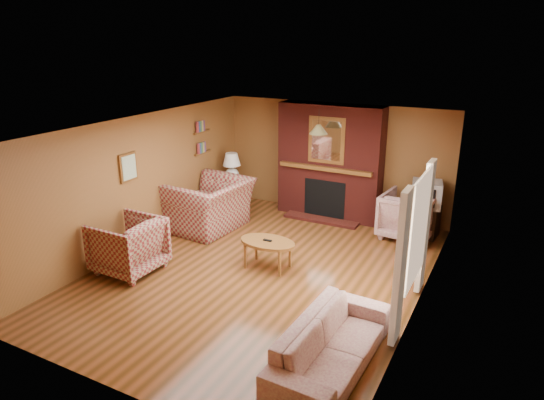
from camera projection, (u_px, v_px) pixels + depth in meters
The scene contains 20 objects.
floor at pixel (262, 271), 8.05m from camera, with size 6.50×6.50×0.00m, color #47290F.
ceiling at pixel (261, 128), 7.28m from camera, with size 6.50×6.50×0.00m, color silver.
wall_back at pixel (334, 159), 10.39m from camera, with size 6.50×6.50×0.00m, color brown.
wall_front at pixel (108, 295), 4.94m from camera, with size 6.50×6.50×0.00m, color brown.
wall_left at pixel (141, 182), 8.76m from camera, with size 6.50×6.50×0.00m, color brown.
wall_right at pixel (423, 231), 6.57m from camera, with size 6.50×6.50×0.00m, color brown.
fireplace at pixel (330, 163), 10.18m from camera, with size 2.20×0.82×2.40m.
window_right at pixel (415, 240), 6.45m from camera, with size 0.10×1.85×2.00m.
bookshelf at pixel (203, 138), 10.18m from camera, with size 0.09×0.55×0.71m.
botanical_print at pixel (128, 167), 8.39m from camera, with size 0.05×0.40×0.50m.
pendant_light at pixel (319, 129), 9.34m from camera, with size 0.36×0.36×0.48m.
plaid_loveseat at pixel (209, 205), 9.70m from camera, with size 1.53×1.34×0.99m, color maroon.
plaid_armchair at pixel (128, 245), 7.93m from camera, with size 0.97×1.00×0.91m, color maroon.
floral_sofa at pixel (331, 345), 5.63m from camera, with size 2.06×0.81×0.60m, color #BFB194.
floral_armchair at pixel (408, 216), 9.27m from camera, with size 0.95×0.98×0.89m, color #BFB194.
coffee_table at pixel (268, 244), 8.03m from camera, with size 0.97×0.60×0.51m.
side_table at pixel (233, 195), 10.93m from camera, with size 0.46×0.46×0.62m, color brown.
table_lamp at pixel (232, 166), 10.72m from camera, with size 0.39×0.39×0.65m.
tv_stand at pixel (423, 221), 9.41m from camera, with size 0.55×0.50×0.60m, color black.
crt_tv at pixel (426, 194), 9.22m from camera, with size 0.63×0.63×0.50m.
Camera 1 is at (3.51, -6.34, 3.71)m, focal length 32.00 mm.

